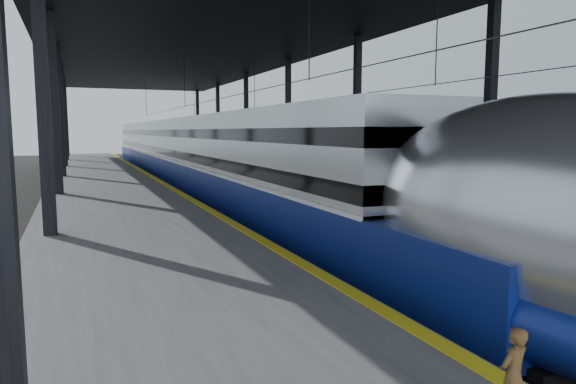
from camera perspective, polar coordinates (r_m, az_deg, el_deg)
ground at (r=12.10m, az=3.65°, el=-11.65°), size 160.00×160.00×0.00m
platform at (r=30.51m, az=-19.45°, el=0.15°), size 6.00×80.00×1.00m
yellow_strip at (r=30.73m, az=-14.28°, el=1.32°), size 0.30×80.00×0.01m
rails at (r=31.99m, az=-4.98°, el=0.04°), size 6.52×80.00×0.16m
canopy at (r=31.53m, az=-9.85°, el=16.35°), size 18.00×75.00×9.47m
tgv_train at (r=34.48m, az=-10.71°, el=3.89°), size 3.21×65.20×4.60m
second_train at (r=43.65m, az=-6.50°, el=4.11°), size 2.61×56.05×3.59m
child at (r=5.64m, az=23.72°, el=-18.25°), size 0.40×0.31×0.98m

